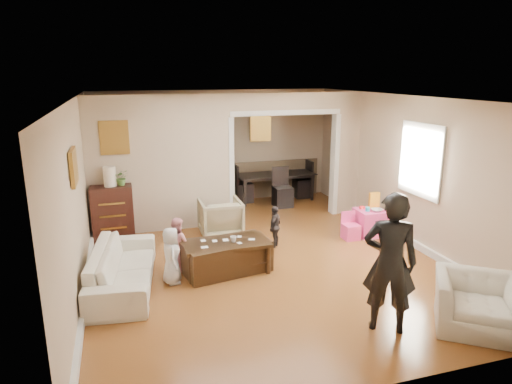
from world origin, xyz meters
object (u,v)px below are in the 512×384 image
object	(u,v)px
play_table	(370,222)
dining_table	(273,186)
sofa	(123,267)
coffee_cup	(233,239)
child_toddler	(275,227)
table_lamp	(110,176)
child_kneel_a	(171,256)
armchair_back	(220,218)
dresser	(113,213)
coffee_table	(227,256)
adult_person	(390,263)
armchair_front	(478,304)
cyan_cup	(368,209)
child_kneel_b	(178,244)

from	to	relation	value
play_table	dining_table	world-z (taller)	dining_table
sofa	dining_table	bearing A→B (deg)	-36.17
coffee_cup	child_toddler	size ratio (longest dim) A/B	0.13
table_lamp	child_kneel_a	world-z (taller)	table_lamp
armchair_back	dresser	size ratio (longest dim) A/B	0.77
coffee_table	child_kneel_a	world-z (taller)	child_kneel_a
coffee_table	adult_person	size ratio (longest dim) A/B	0.76
child_kneel_a	table_lamp	bearing A→B (deg)	20.21
play_table	child_kneel_a	world-z (taller)	child_kneel_a
armchair_front	coffee_cup	bearing A→B (deg)	170.75
dresser	coffee_cup	world-z (taller)	dresser
armchair_front	armchair_back	bearing A→B (deg)	154.81
armchair_back	child_toddler	world-z (taller)	child_toddler
table_lamp	cyan_cup	xyz separation A→B (m)	(4.52, -1.25, -0.65)
sofa	dresser	xyz separation A→B (m)	(-0.12, 2.07, 0.20)
dining_table	armchair_front	bearing A→B (deg)	-87.24
coffee_cup	armchair_back	bearing A→B (deg)	84.43
armchair_front	coffee_table	bearing A→B (deg)	171.32
sofa	dresser	bearing A→B (deg)	10.70
armchair_back	armchair_front	size ratio (longest dim) A/B	0.80
play_table	child_toddler	xyz separation A→B (m)	(-1.92, -0.05, 0.13)
sofa	adult_person	size ratio (longest dim) A/B	1.20
armchair_back	armchair_front	world-z (taller)	armchair_back
child_toddler	sofa	bearing A→B (deg)	-32.55
table_lamp	dresser	bearing A→B (deg)	0.00
adult_person	child_kneel_a	bearing A→B (deg)	-11.37
armchair_back	coffee_table	xyz separation A→B (m)	(-0.26, -1.57, -0.11)
table_lamp	armchair_front	bearing A→B (deg)	-46.86
coffee_table	adult_person	world-z (taller)	adult_person
sofa	coffee_cup	distance (m)	1.65
armchair_front	table_lamp	world-z (taller)	table_lamp
coffee_table	dresser	bearing A→B (deg)	129.66
play_table	child_kneel_b	world-z (taller)	child_kneel_b
dining_table	child_kneel_a	xyz separation A→B (m)	(-2.89, -3.84, 0.09)
sofa	play_table	size ratio (longest dim) A/B	4.01
sofa	child_kneel_b	bearing A→B (deg)	-58.19
sofa	cyan_cup	world-z (taller)	sofa
child_toddler	adult_person	bearing A→B (deg)	47.42
coffee_table	child_kneel_a	size ratio (longest dim) A/B	1.54
adult_person	dining_table	bearing A→B (deg)	-66.37
armchair_back	coffee_table	distance (m)	1.60
dresser	coffee_table	bearing A→B (deg)	-50.34
dining_table	armchair_back	bearing A→B (deg)	-131.63
child_kneel_a	child_kneel_b	world-z (taller)	child_kneel_a
coffee_cup	coffee_table	bearing A→B (deg)	153.43
adult_person	table_lamp	bearing A→B (deg)	-23.65
sofa	child_toddler	world-z (taller)	child_toddler
child_kneel_a	coffee_table	bearing A→B (deg)	-80.34
play_table	cyan_cup	distance (m)	0.31
armchair_back	table_lamp	world-z (taller)	table_lamp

